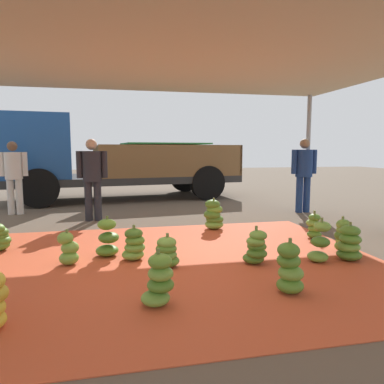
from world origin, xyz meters
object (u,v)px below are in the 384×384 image
cargo_truck_main (111,159)px  worker_2 (92,173)px  banana_bunch_11 (166,253)px  worker_0 (304,170)px  banana_bunch_12 (290,269)px  worker_1 (14,172)px  banana_bunch_0 (134,245)px  banana_bunch_8 (349,244)px  banana_bunch_10 (256,248)px  banana_bunch_3 (68,249)px  banana_bunch_5 (214,215)px  banana_bunch_4 (314,227)px  banana_bunch_1 (108,239)px  banana_bunch_6 (344,236)px  banana_bunch_2 (320,243)px  banana_bunch_9 (159,281)px

cargo_truck_main → worker_2: size_ratio=4.11×
banana_bunch_11 → worker_0: bearing=41.6°
banana_bunch_12 → worker_1: bearing=126.2°
banana_bunch_0 → banana_bunch_8: 2.86m
banana_bunch_10 → banana_bunch_12: (-0.02, -0.94, 0.04)m
banana_bunch_3 → cargo_truck_main: (0.47, 6.18, 0.97)m
banana_bunch_5 → banana_bunch_11: (-1.14, -1.91, -0.08)m
banana_bunch_4 → banana_bunch_0: bearing=-169.3°
banana_bunch_8 → worker_1: 7.02m
banana_bunch_10 → cargo_truck_main: size_ratio=0.07×
banana_bunch_1 → cargo_truck_main: cargo_truck_main is taller
banana_bunch_0 → banana_bunch_4: banana_bunch_0 is taller
banana_bunch_8 → worker_0: (1.27, 3.49, 0.78)m
banana_bunch_6 → banana_bunch_10: banana_bunch_6 is taller
worker_1 → banana_bunch_11: bearing=-56.8°
banana_bunch_4 → banana_bunch_8: bearing=-98.6°
banana_bunch_4 → banana_bunch_11: banana_bunch_4 is taller
banana_bunch_0 → banana_bunch_1: bearing=144.6°
banana_bunch_2 → cargo_truck_main: size_ratio=0.08×
banana_bunch_6 → banana_bunch_12: bearing=-140.6°
banana_bunch_1 → worker_2: worker_2 is taller
banana_bunch_10 → cargo_truck_main: (-1.87, 6.66, 0.96)m
banana_bunch_11 → cargo_truck_main: 6.64m
banana_bunch_6 → worker_1: worker_1 is taller
banana_bunch_8 → banana_bunch_11: size_ratio=1.21×
banana_bunch_1 → banana_bunch_8: 3.25m
banana_bunch_4 → worker_1: size_ratio=0.28×
banana_bunch_1 → banana_bunch_6: bearing=-8.6°
banana_bunch_1 → banana_bunch_11: (0.73, -0.62, -0.06)m
banana_bunch_3 → banana_bunch_5: bearing=33.7°
banana_bunch_10 → worker_1: size_ratio=0.30×
banana_bunch_10 → banana_bunch_11: size_ratio=1.18×
banana_bunch_12 → worker_0: worker_0 is taller
banana_bunch_6 → banana_bunch_10: 1.45m
banana_bunch_6 → banana_bunch_4: bearing=88.7°
banana_bunch_5 → banana_bunch_12: banana_bunch_5 is taller
banana_bunch_6 → banana_bunch_9: banana_bunch_9 is taller
banana_bunch_3 → banana_bunch_11: bearing=-15.9°
banana_bunch_1 → banana_bunch_5: (1.87, 1.29, 0.02)m
banana_bunch_1 → banana_bunch_6: size_ratio=1.09×
cargo_truck_main → worker_2: (-0.34, -3.29, -0.20)m
banana_bunch_0 → banana_bunch_3: (-0.83, -0.02, -0.00)m
banana_bunch_5 → cargo_truck_main: bearing=112.1°
banana_bunch_3 → banana_bunch_6: banana_bunch_6 is taller
banana_bunch_9 → worker_2: size_ratio=0.33×
banana_bunch_2 → banana_bunch_8: 0.44m
banana_bunch_6 → worker_1: (-5.42, 4.23, 0.73)m
banana_bunch_6 → worker_0: 3.42m
banana_bunch_11 → banana_bunch_12: 1.55m
banana_bunch_11 → banana_bunch_5: bearing=59.2°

